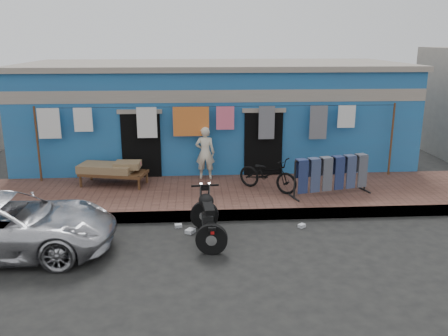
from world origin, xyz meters
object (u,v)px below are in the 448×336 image
car (4,224)px  jeans_rack (331,175)px  motorcycle (208,216)px  seated_person (205,153)px  bicycle (268,170)px  charpoy (114,174)px

car → jeans_rack: bearing=-71.8°
motorcycle → seated_person: bearing=84.6°
jeans_rack → seated_person: bearing=152.1°
seated_person → bicycle: 2.02m
car → motorcycle: size_ratio=2.54×
motorcycle → charpoy: 4.11m
seated_person → jeans_rack: size_ratio=0.68×
charpoy → seated_person: bearing=10.4°
seated_person → charpoy: size_ratio=0.75×
car → seated_person: (4.04, 4.11, 0.38)m
car → bicycle: bicycle is taller
motorcycle → charpoy: motorcycle is taller
seated_person → bicycle: seated_person is taller
charpoy → car: bearing=-112.9°
car → motorcycle: 4.01m
bicycle → jeans_rack: size_ratio=0.77×
car → jeans_rack: 7.60m
seated_person → charpoy: 2.58m
car → charpoy: car is taller
seated_person → motorcycle: size_ratio=0.87×
car → seated_person: seated_person is taller
jeans_rack → bicycle: bearing=163.4°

